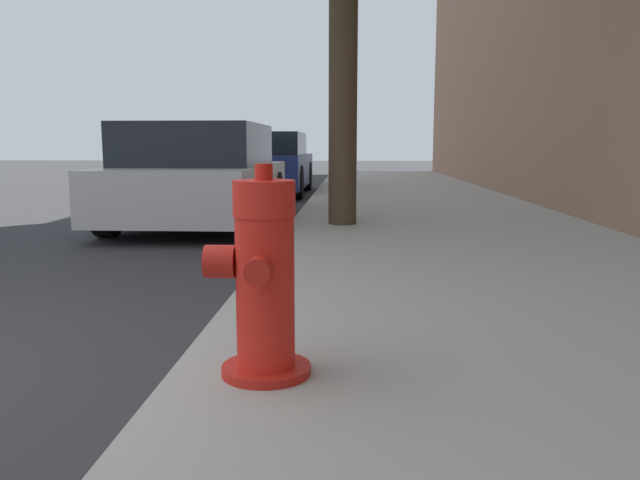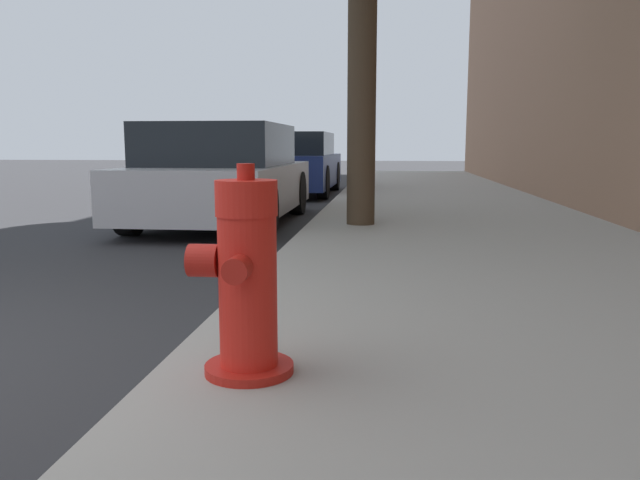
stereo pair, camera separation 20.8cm
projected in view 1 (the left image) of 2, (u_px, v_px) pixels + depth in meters
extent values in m
cube|color=#99968E|center=(634.00, 413.00, 2.27)|extent=(3.52, 40.00, 0.15)
cylinder|color=red|center=(266.00, 369.00, 2.47)|extent=(0.35, 0.35, 0.04)
cylinder|color=red|center=(265.00, 292.00, 2.42)|extent=(0.23, 0.23, 0.59)
cylinder|color=red|center=(264.00, 198.00, 2.36)|extent=(0.24, 0.24, 0.14)
cylinder|color=red|center=(264.00, 172.00, 2.35)|extent=(0.07, 0.07, 0.06)
cylinder|color=red|center=(259.00, 270.00, 2.24)|extent=(0.10, 0.10, 0.10)
cylinder|color=red|center=(270.00, 255.00, 2.56)|extent=(0.10, 0.10, 0.10)
cylinder|color=red|center=(221.00, 262.00, 2.41)|extent=(0.12, 0.13, 0.13)
cube|color=#B7B7BC|center=(202.00, 188.00, 8.23)|extent=(1.77, 3.93, 0.61)
cube|color=black|center=(198.00, 145.00, 7.99)|extent=(1.63, 2.16, 0.53)
cylinder|color=black|center=(169.00, 193.00, 9.50)|extent=(0.20, 0.65, 0.65)
cylinder|color=black|center=(274.00, 193.00, 9.42)|extent=(0.20, 0.65, 0.65)
cylinder|color=black|center=(107.00, 209.00, 7.10)|extent=(0.20, 0.65, 0.65)
cylinder|color=black|center=(247.00, 210.00, 7.01)|extent=(0.20, 0.65, 0.65)
cube|color=navy|center=(265.00, 170.00, 13.28)|extent=(1.76, 4.02, 0.66)
cube|color=black|center=(264.00, 144.00, 13.04)|extent=(1.62, 2.21, 0.47)
cylinder|color=black|center=(239.00, 176.00, 14.58)|extent=(0.20, 0.66, 0.66)
cylinder|color=black|center=(307.00, 176.00, 14.50)|extent=(0.20, 0.66, 0.66)
cylinder|color=black|center=(216.00, 182.00, 12.12)|extent=(0.20, 0.66, 0.66)
cylinder|color=black|center=(297.00, 182.00, 12.04)|extent=(0.20, 0.66, 0.66)
cylinder|color=#423323|center=(343.00, 76.00, 6.92)|extent=(0.32, 0.32, 3.30)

